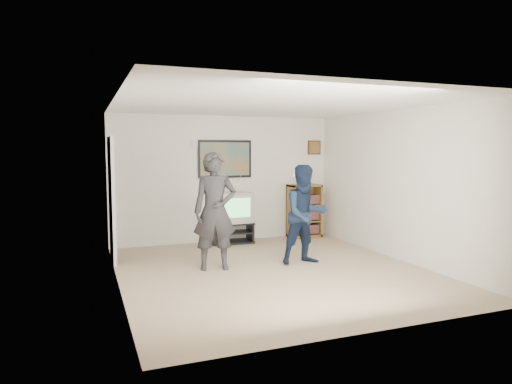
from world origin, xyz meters
TOP-DOWN VIEW (x-y plane):
  - room_shell at (0.00, 0.35)m, footprint 4.51×5.00m
  - media_stand at (0.05, 2.23)m, footprint 0.85×0.50m
  - crt_television at (0.07, 2.23)m, footprint 0.74×0.64m
  - bookshelf at (1.68, 2.28)m, footprint 0.67×0.39m
  - table_lamp at (1.52, 2.29)m, footprint 0.21×0.21m
  - person_tall at (-0.79, 0.44)m, footprint 0.72×0.54m
  - person_short at (0.67, 0.26)m, footprint 0.78×0.61m
  - controller_left at (-0.73, 0.68)m, footprint 0.04×0.11m
  - controller_right at (0.65, 0.51)m, footprint 0.08×0.13m
  - poster at (0.00, 2.48)m, footprint 1.10×0.03m
  - air_vent at (-0.55, 2.48)m, footprint 0.28×0.02m
  - small_picture at (2.00, 2.48)m, footprint 0.30×0.03m
  - doorway at (-2.23, 1.60)m, footprint 0.03×0.85m

SIDE VIEW (x-z plane):
  - media_stand at x=0.05m, z-range 0.00..0.42m
  - bookshelf at x=1.68m, z-range 0.00..1.11m
  - crt_television at x=0.07m, z-range 0.42..1.01m
  - person_short at x=0.67m, z-range 0.00..1.60m
  - person_tall at x=-0.79m, z-range 0.00..1.80m
  - doorway at x=-2.23m, z-range 0.00..2.00m
  - controller_right at x=0.65m, z-range 1.00..1.04m
  - controller_left at x=-0.73m, z-range 1.13..1.16m
  - room_shell at x=0.00m, z-range 0.00..2.50m
  - table_lamp at x=1.52m, z-range 1.11..1.44m
  - poster at x=0.00m, z-range 1.27..2.02m
  - small_picture at x=2.00m, z-range 1.73..2.03m
  - air_vent at x=-0.55m, z-range 1.88..2.02m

